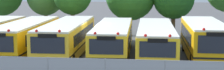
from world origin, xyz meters
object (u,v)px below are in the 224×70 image
at_px(school_bus_3, 113,38).
at_px(school_bus_5, 204,39).
at_px(school_bus_1, 26,37).
at_px(school_bus_2, 67,37).
at_px(school_bus_4, 155,40).

xyz_separation_m(school_bus_3, school_bus_5, (6.54, -0.26, 0.13)).
height_order(school_bus_1, school_bus_3, school_bus_1).
height_order(school_bus_2, school_bus_3, school_bus_2).
bearing_deg(school_bus_2, school_bus_3, -175.16).
xyz_separation_m(school_bus_1, school_bus_3, (6.56, 0.35, -0.06)).
xyz_separation_m(school_bus_1, school_bus_5, (13.10, 0.09, 0.08)).
distance_m(school_bus_2, school_bus_5, 9.94).
xyz_separation_m(school_bus_1, school_bus_2, (3.17, -0.02, 0.02)).
xyz_separation_m(school_bus_2, school_bus_4, (6.50, 0.12, -0.08)).
height_order(school_bus_3, school_bus_4, school_bus_3).
distance_m(school_bus_1, school_bus_2, 3.17).
relative_size(school_bus_2, school_bus_5, 1.17).
relative_size(school_bus_4, school_bus_5, 1.20).
height_order(school_bus_4, school_bus_5, school_bus_5).
distance_m(school_bus_3, school_bus_4, 3.11).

